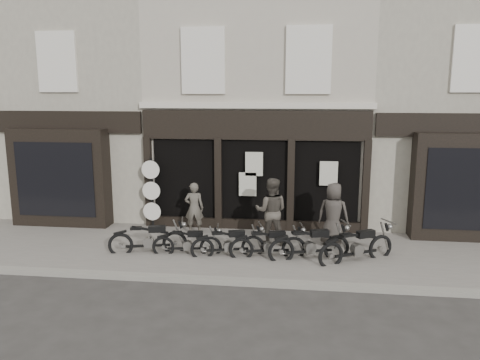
# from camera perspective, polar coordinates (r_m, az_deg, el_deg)

# --- Properties ---
(ground_plane) EXTENTS (90.00, 90.00, 0.00)m
(ground_plane) POSITION_cam_1_polar(r_m,az_deg,el_deg) (12.47, 0.45, -10.32)
(ground_plane) COLOR #2D2B28
(ground_plane) RESTS_ON ground
(pavement) EXTENTS (30.00, 4.20, 0.12)m
(pavement) POSITION_cam_1_polar(r_m,az_deg,el_deg) (13.28, 0.90, -8.69)
(pavement) COLOR #66605A
(pavement) RESTS_ON ground_plane
(kerb) EXTENTS (30.00, 0.25, 0.13)m
(kerb) POSITION_cam_1_polar(r_m,az_deg,el_deg) (11.29, -0.29, -12.29)
(kerb) COLOR gray
(kerb) RESTS_ON ground_plane
(central_building) EXTENTS (7.30, 6.22, 8.34)m
(central_building) POSITION_cam_1_polar(r_m,az_deg,el_deg) (17.55, 2.74, 9.47)
(central_building) COLOR #A69F8E
(central_building) RESTS_ON ground
(neighbour_left) EXTENTS (5.60, 6.73, 8.34)m
(neighbour_left) POSITION_cam_1_polar(r_m,az_deg,el_deg) (19.06, -16.93, 9.00)
(neighbour_left) COLOR #9D9785
(neighbour_left) RESTS_ON ground
(neighbour_right) EXTENTS (5.60, 6.73, 8.34)m
(neighbour_right) POSITION_cam_1_polar(r_m,az_deg,el_deg) (18.16, 23.37, 8.52)
(neighbour_right) COLOR #9D9785
(neighbour_right) RESTS_ON ground
(motorcycle_0) EXTENTS (2.12, 0.81, 1.03)m
(motorcycle_0) POSITION_cam_1_polar(r_m,az_deg,el_deg) (13.22, -11.05, -7.39)
(motorcycle_0) COLOR black
(motorcycle_0) RESTS_ON ground
(motorcycle_1) EXTENTS (1.90, 0.52, 0.91)m
(motorcycle_1) POSITION_cam_1_polar(r_m,az_deg,el_deg) (12.95, -6.37, -7.87)
(motorcycle_1) COLOR black
(motorcycle_1) RESTS_ON ground
(motorcycle_2) EXTENTS (1.97, 0.82, 0.96)m
(motorcycle_2) POSITION_cam_1_polar(r_m,az_deg,el_deg) (12.74, -1.39, -8.01)
(motorcycle_2) COLOR black
(motorcycle_2) RESTS_ON ground
(motorcycle_3) EXTENTS (2.05, 0.71, 0.99)m
(motorcycle_3) POSITION_cam_1_polar(r_m,az_deg,el_deg) (12.65, 3.51, -8.12)
(motorcycle_3) COLOR black
(motorcycle_3) RESTS_ON ground
(motorcycle_4) EXTENTS (2.17, 0.97, 1.07)m
(motorcycle_4) POSITION_cam_1_polar(r_m,az_deg,el_deg) (12.64, 8.56, -8.09)
(motorcycle_4) COLOR black
(motorcycle_4) RESTS_ON ground
(motorcycle_5) EXTENTS (2.07, 1.39, 1.09)m
(motorcycle_5) POSITION_cam_1_polar(r_m,az_deg,el_deg) (12.72, 14.09, -8.14)
(motorcycle_5) COLOR black
(motorcycle_5) RESTS_ON ground
(man_left) EXTENTS (0.63, 0.45, 1.62)m
(man_left) POSITION_cam_1_polar(r_m,az_deg,el_deg) (14.53, -5.61, -3.44)
(man_left) COLOR #4F4940
(man_left) RESTS_ON pavement
(man_centre) EXTENTS (0.97, 0.78, 1.94)m
(man_centre) POSITION_cam_1_polar(r_m,az_deg,el_deg) (13.51, 3.82, -3.80)
(man_centre) COLOR #453F38
(man_centre) RESTS_ON pavement
(man_right) EXTENTS (1.01, 0.79, 1.82)m
(man_right) POSITION_cam_1_polar(r_m,az_deg,el_deg) (13.68, 11.31, -4.08)
(man_right) COLOR #37322E
(man_right) RESTS_ON pavement
(advert_sign_post) EXTENTS (0.59, 0.38, 2.41)m
(advert_sign_post) POSITION_cam_1_polar(r_m,az_deg,el_deg) (15.23, -10.71, -1.97)
(advert_sign_post) COLOR black
(advert_sign_post) RESTS_ON ground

